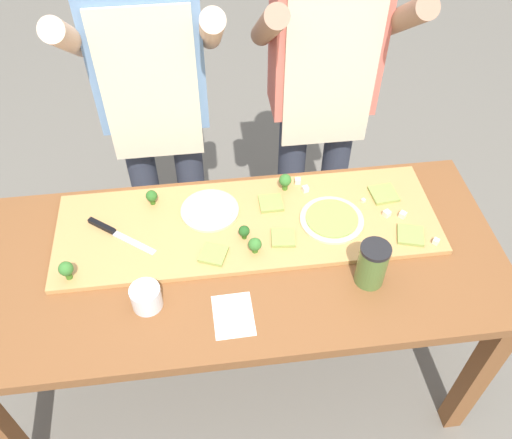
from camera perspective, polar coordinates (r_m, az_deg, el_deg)
ground_plane at (r=2.43m, az=-1.60°, el=-15.78°), size 8.00×8.00×0.00m
prep_table at (r=1.84m, az=-2.04°, el=-6.04°), size 1.77×0.75×0.79m
cutting_board at (r=1.84m, az=-0.87°, el=-0.47°), size 1.30×0.42×0.02m
chefs_knife at (r=1.86m, az=-15.09°, el=-1.21°), size 0.23×0.19×0.02m
pizza_whole_pesto_green at (r=1.85m, az=8.08°, el=0.02°), size 0.22×0.22×0.02m
pizza_whole_cheese_artichoke at (r=1.87m, az=-4.95°, el=1.02°), size 0.20×0.20×0.02m
pizza_slice_near_right at (r=1.74m, az=-4.57°, el=-3.59°), size 0.11×0.11×0.01m
pizza_slice_far_right at (r=1.98m, az=13.45°, el=2.67°), size 0.10×0.10×0.01m
pizza_slice_center at (r=1.78m, az=2.91°, el=-1.95°), size 0.09×0.09×0.01m
pizza_slice_near_left at (r=1.86m, az=16.12°, el=-1.53°), size 0.11×0.11×0.01m
pizza_slice_far_left at (r=1.89m, az=1.60°, el=1.76°), size 0.08×0.08×0.01m
broccoli_floret_center_left at (r=1.75m, az=-19.57°, el=-5.03°), size 0.05×0.05×0.07m
broccoli_floret_back_right at (r=1.92m, az=3.13°, el=4.15°), size 0.04×0.04×0.07m
broccoli_floret_center_right at (r=1.91m, az=-11.06°, el=2.43°), size 0.04×0.04×0.06m
broccoli_floret_front_mid at (r=1.73m, az=-0.13°, el=-2.60°), size 0.04×0.04×0.06m
broccoli_floret_back_mid at (r=1.76m, az=-1.27°, el=-1.28°), size 0.04×0.04×0.05m
cheese_crumble_a at (r=1.97m, az=4.47°, el=4.13°), size 0.02×0.02×0.02m
cheese_crumble_b at (r=1.91m, az=15.36°, el=0.50°), size 0.03×0.03×0.02m
cheese_crumble_c at (r=1.90m, az=13.76°, el=0.62°), size 0.03×0.03×0.02m
cheese_crumble_d at (r=1.86m, az=18.63°, el=-2.23°), size 0.03×0.03×0.02m
cheese_crumble_e at (r=1.93m, az=11.36°, el=2.00°), size 0.02×0.02×0.01m
cheese_crumble_f at (r=1.94m, az=5.29°, el=3.26°), size 0.02×0.02×0.02m
flour_cup at (r=1.65m, az=-11.60°, el=-8.21°), size 0.09×0.09×0.08m
sauce_jar at (r=1.68m, az=12.28°, el=-4.69°), size 0.09×0.09×0.16m
recipe_note at (r=1.63m, az=-2.43°, el=-10.18°), size 0.12×0.16×0.00m
cook_left at (r=2.11m, az=-10.84°, el=12.80°), size 0.54×0.39×1.67m
cook_right at (r=2.16m, az=7.10°, el=14.13°), size 0.54×0.39×1.67m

